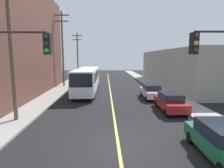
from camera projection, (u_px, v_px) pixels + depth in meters
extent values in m
plane|color=black|center=(118.00, 144.00, 9.98)|extent=(120.00, 120.00, 0.00)
cube|color=gray|center=(44.00, 101.00, 19.60)|extent=(2.50, 90.00, 0.15)
cube|color=gray|center=(178.00, 100.00, 20.12)|extent=(2.50, 90.00, 0.15)
cube|color=#D8CC4C|center=(110.00, 93.00, 24.82)|extent=(0.16, 60.00, 0.01)
cube|color=black|center=(39.00, 84.00, 21.89)|extent=(0.06, 16.27, 1.30)
cube|color=black|center=(38.00, 56.00, 21.44)|extent=(0.06, 16.27, 1.30)
cube|color=black|center=(36.00, 28.00, 20.99)|extent=(0.06, 16.27, 1.30)
cube|color=gray|center=(193.00, 68.00, 31.77)|extent=(12.00, 26.12, 5.90)
cube|color=black|center=(159.00, 76.00, 31.75)|extent=(0.06, 18.28, 1.30)
cube|color=silver|center=(87.00, 79.00, 24.71)|extent=(2.68, 12.03, 2.75)
cube|color=black|center=(81.00, 81.00, 18.72)|extent=(2.35, 0.11, 1.40)
cube|color=black|center=(91.00, 71.00, 30.54)|extent=(2.30, 0.11, 1.10)
cube|color=black|center=(78.00, 75.00, 24.61)|extent=(0.17, 10.20, 1.10)
cube|color=black|center=(97.00, 75.00, 24.67)|extent=(0.17, 10.20, 1.10)
cube|color=orange|center=(81.00, 75.00, 18.65)|extent=(1.79, 0.08, 0.30)
sphere|color=#F9D872|center=(72.00, 95.00, 18.86)|extent=(0.24, 0.24, 0.24)
sphere|color=#F9D872|center=(90.00, 95.00, 18.91)|extent=(0.24, 0.24, 0.24)
cylinder|color=black|center=(73.00, 95.00, 20.72)|extent=(0.31, 1.00, 1.00)
cylinder|color=black|center=(93.00, 95.00, 20.77)|extent=(0.31, 1.00, 1.00)
cylinder|color=black|center=(83.00, 85.00, 28.34)|extent=(0.31, 1.00, 1.00)
cylinder|color=black|center=(97.00, 85.00, 28.39)|extent=(0.31, 1.00, 1.00)
cube|color=#196038|center=(222.00, 144.00, 8.55)|extent=(1.97, 4.47, 0.70)
cube|color=black|center=(223.00, 131.00, 8.46)|extent=(1.71, 2.52, 0.60)
cylinder|color=black|center=(190.00, 138.00, 10.09)|extent=(0.24, 0.65, 0.64)
cylinder|color=black|center=(220.00, 138.00, 10.09)|extent=(0.24, 0.65, 0.64)
cube|color=maroon|center=(170.00, 104.00, 16.14)|extent=(1.88, 4.43, 0.70)
cube|color=black|center=(171.00, 96.00, 16.05)|extent=(1.66, 2.49, 0.60)
cylinder|color=black|center=(166.00, 113.00, 14.69)|extent=(0.23, 0.64, 0.64)
cylinder|color=black|center=(186.00, 112.00, 14.72)|extent=(0.23, 0.64, 0.64)
cylinder|color=black|center=(157.00, 103.00, 17.66)|extent=(0.23, 0.64, 0.64)
cylinder|color=black|center=(173.00, 103.00, 17.69)|extent=(0.23, 0.64, 0.64)
cube|color=silver|center=(151.00, 93.00, 21.24)|extent=(1.84, 4.42, 0.70)
cube|color=black|center=(151.00, 87.00, 21.15)|extent=(1.64, 2.48, 0.60)
cylinder|color=black|center=(147.00, 98.00, 19.79)|extent=(0.23, 0.64, 0.64)
cylinder|color=black|center=(162.00, 98.00, 19.83)|extent=(0.23, 0.64, 0.64)
cylinder|color=black|center=(142.00, 93.00, 22.75)|extent=(0.23, 0.64, 0.64)
cylinder|color=black|center=(155.00, 93.00, 22.80)|extent=(0.23, 0.64, 0.64)
cylinder|color=brown|center=(10.00, 37.00, 12.76)|extent=(0.28, 0.28, 11.81)
cylinder|color=brown|center=(63.00, 49.00, 29.37)|extent=(0.28, 0.28, 11.65)
cube|color=#4C3D2D|center=(61.00, 15.00, 28.63)|extent=(2.40, 0.16, 0.16)
cube|color=#4C3D2D|center=(62.00, 21.00, 28.76)|extent=(2.00, 0.16, 0.16)
cylinder|color=brown|center=(78.00, 55.00, 42.28)|extent=(0.28, 0.28, 10.03)
cube|color=#4C3D2D|center=(77.00, 36.00, 41.65)|extent=(2.40, 0.16, 0.16)
cube|color=#4C3D2D|center=(77.00, 40.00, 41.78)|extent=(2.00, 0.16, 0.16)
cylinder|color=#2D2D33|center=(10.00, 32.00, 8.73)|extent=(3.50, 0.12, 0.12)
cube|color=black|center=(47.00, 44.00, 8.87)|extent=(0.32, 0.36, 1.00)
sphere|color=#2D2D2D|center=(46.00, 37.00, 8.64)|extent=(0.22, 0.22, 0.22)
sphere|color=#2D2D2D|center=(46.00, 44.00, 8.68)|extent=(0.22, 0.22, 0.22)
sphere|color=green|center=(47.00, 51.00, 8.73)|extent=(0.22, 0.22, 0.22)
cube|color=black|center=(194.00, 43.00, 8.56)|extent=(0.32, 0.36, 1.00)
sphere|color=#2D2D2D|center=(196.00, 36.00, 8.33)|extent=(0.22, 0.22, 0.22)
sphere|color=#F2A519|center=(196.00, 43.00, 8.37)|extent=(0.22, 0.22, 0.22)
sphere|color=#2D2D2D|center=(196.00, 50.00, 8.42)|extent=(0.22, 0.22, 0.22)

